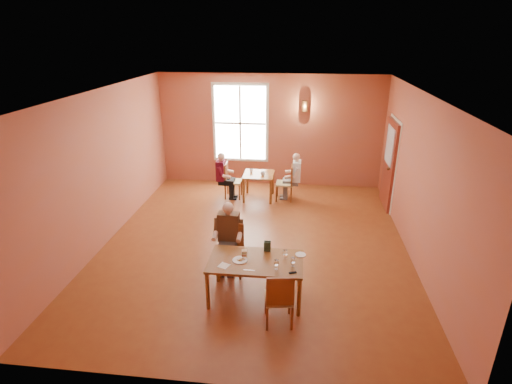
# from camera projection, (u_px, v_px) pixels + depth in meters

# --- Properties ---
(ground) EXTENTS (6.00, 7.00, 0.01)m
(ground) POSITION_uv_depth(u_px,v_px,m) (255.00, 244.00, 8.09)
(ground) COLOR brown
(ground) RESTS_ON ground
(wall_back) EXTENTS (6.00, 0.04, 3.00)m
(wall_back) POSITION_uv_depth(u_px,v_px,m) (270.00, 131.00, 10.75)
(wall_back) COLOR brown
(wall_back) RESTS_ON ground
(wall_front) EXTENTS (6.00, 0.04, 3.00)m
(wall_front) POSITION_uv_depth(u_px,v_px,m) (217.00, 281.00, 4.30)
(wall_front) COLOR brown
(wall_front) RESTS_ON ground
(wall_left) EXTENTS (0.04, 7.00, 3.00)m
(wall_left) POSITION_uv_depth(u_px,v_px,m) (104.00, 168.00, 7.84)
(wall_left) COLOR brown
(wall_left) RESTS_ON ground
(wall_right) EXTENTS (0.04, 7.00, 3.00)m
(wall_right) POSITION_uv_depth(u_px,v_px,m) (419.00, 180.00, 7.20)
(wall_right) COLOR brown
(wall_right) RESTS_ON ground
(ceiling) EXTENTS (6.00, 7.00, 0.04)m
(ceiling) POSITION_uv_depth(u_px,v_px,m) (255.00, 93.00, 6.96)
(ceiling) COLOR white
(ceiling) RESTS_ON wall_back
(window) EXTENTS (1.36, 0.10, 1.96)m
(window) POSITION_uv_depth(u_px,v_px,m) (240.00, 123.00, 10.71)
(window) COLOR white
(window) RESTS_ON wall_back
(door) EXTENTS (0.12, 1.04, 2.10)m
(door) POSITION_uv_depth(u_px,v_px,m) (389.00, 164.00, 9.50)
(door) COLOR maroon
(door) RESTS_ON ground
(wall_sconce) EXTENTS (0.16, 0.16, 0.28)m
(wall_sconce) POSITION_uv_depth(u_px,v_px,m) (305.00, 106.00, 10.30)
(wall_sconce) COLOR brown
(wall_sconce) RESTS_ON wall_back
(main_table) EXTENTS (1.47, 0.83, 0.69)m
(main_table) POSITION_uv_depth(u_px,v_px,m) (256.00, 279.00, 6.34)
(main_table) COLOR olive
(main_table) RESTS_ON ground
(chair_diner_main) EXTENTS (0.39, 0.39, 0.89)m
(chair_diner_main) POSITION_uv_depth(u_px,v_px,m) (231.00, 251.00, 6.95)
(chair_diner_main) COLOR #3E220E
(chair_diner_main) RESTS_ON ground
(diner_main) EXTENTS (0.49, 0.49, 1.22)m
(diner_main) POSITION_uv_depth(u_px,v_px,m) (231.00, 244.00, 6.86)
(diner_main) COLOR #311D16
(diner_main) RESTS_ON ground
(chair_empty) EXTENTS (0.44, 0.44, 0.89)m
(chair_empty) POSITION_uv_depth(u_px,v_px,m) (279.00, 297.00, 5.75)
(chair_empty) COLOR #512711
(chair_empty) RESTS_ON ground
(plate_food) EXTENTS (0.30, 0.30, 0.03)m
(plate_food) POSITION_uv_depth(u_px,v_px,m) (240.00, 260.00, 6.20)
(plate_food) COLOR white
(plate_food) RESTS_ON main_table
(sandwich) EXTENTS (0.09, 0.09, 0.10)m
(sandwich) POSITION_uv_depth(u_px,v_px,m) (244.00, 254.00, 6.29)
(sandwich) COLOR tan
(sandwich) RESTS_ON main_table
(goblet_a) EXTENTS (0.08, 0.08, 0.16)m
(goblet_a) POSITION_uv_depth(u_px,v_px,m) (285.00, 254.00, 6.23)
(goblet_a) COLOR white
(goblet_a) RESTS_ON main_table
(goblet_b) EXTENTS (0.07, 0.07, 0.16)m
(goblet_b) POSITION_uv_depth(u_px,v_px,m) (293.00, 262.00, 6.03)
(goblet_b) COLOR white
(goblet_b) RESTS_ON main_table
(goblet_c) EXTENTS (0.09, 0.09, 0.17)m
(goblet_c) POSITION_uv_depth(u_px,v_px,m) (276.00, 264.00, 5.95)
(goblet_c) COLOR white
(goblet_c) RESTS_ON main_table
(menu_stand) EXTENTS (0.11, 0.06, 0.18)m
(menu_stand) POSITION_uv_depth(u_px,v_px,m) (267.00, 246.00, 6.43)
(menu_stand) COLOR #223929
(menu_stand) RESTS_ON main_table
(knife) EXTENTS (0.17, 0.02, 0.00)m
(knife) POSITION_uv_depth(u_px,v_px,m) (249.00, 270.00, 5.95)
(knife) COLOR silver
(knife) RESTS_ON main_table
(napkin) EXTENTS (0.20, 0.20, 0.01)m
(napkin) POSITION_uv_depth(u_px,v_px,m) (224.00, 266.00, 6.06)
(napkin) COLOR white
(napkin) RESTS_ON main_table
(side_plate) EXTENTS (0.18, 0.18, 0.01)m
(side_plate) POSITION_uv_depth(u_px,v_px,m) (301.00, 255.00, 6.35)
(side_plate) COLOR white
(side_plate) RESTS_ON main_table
(sunglasses) EXTENTS (0.12, 0.07, 0.01)m
(sunglasses) POSITION_uv_depth(u_px,v_px,m) (293.00, 272.00, 5.89)
(sunglasses) COLOR black
(sunglasses) RESTS_ON main_table
(second_table) EXTENTS (0.75, 0.75, 0.66)m
(second_table) POSITION_uv_depth(u_px,v_px,m) (259.00, 186.00, 10.16)
(second_table) COLOR brown
(second_table) RESTS_ON ground
(chair_diner_white) EXTENTS (0.40, 0.40, 0.91)m
(chair_diner_white) POSITION_uv_depth(u_px,v_px,m) (284.00, 183.00, 10.05)
(chair_diner_white) COLOR brown
(chair_diner_white) RESTS_ON ground
(diner_white) EXTENTS (0.47, 0.47, 1.17)m
(diner_white) POSITION_uv_depth(u_px,v_px,m) (286.00, 178.00, 9.99)
(diner_white) COLOR silver
(diner_white) RESTS_ON ground
(chair_diner_maroon) EXTENTS (0.40, 0.40, 0.90)m
(chair_diner_maroon) POSITION_uv_depth(u_px,v_px,m) (233.00, 181.00, 10.18)
(chair_diner_maroon) COLOR #622A13
(chair_diner_maroon) RESTS_ON ground
(diner_maroon) EXTENTS (0.47, 0.47, 1.16)m
(diner_maroon) POSITION_uv_depth(u_px,v_px,m) (232.00, 176.00, 10.14)
(diner_maroon) COLOR maroon
(diner_maroon) RESTS_ON ground
(cup_a) EXTENTS (0.12, 0.12, 0.09)m
(cup_a) POSITION_uv_depth(u_px,v_px,m) (263.00, 174.00, 9.92)
(cup_a) COLOR white
(cup_a) RESTS_ON second_table
(cup_b) EXTENTS (0.09, 0.09, 0.08)m
(cup_b) POSITION_uv_depth(u_px,v_px,m) (251.00, 171.00, 10.14)
(cup_b) COLOR silver
(cup_b) RESTS_ON second_table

